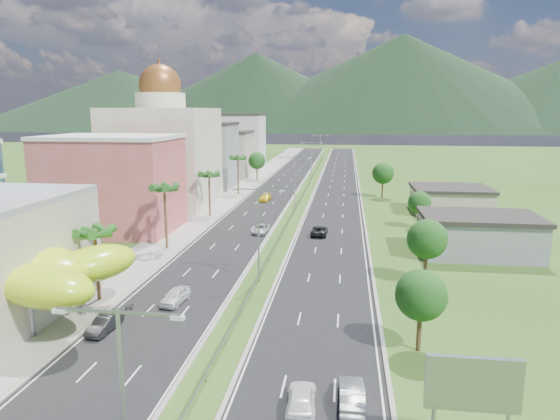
% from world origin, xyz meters
% --- Properties ---
extents(ground, '(500.00, 500.00, 0.00)m').
position_xyz_m(ground, '(0.00, 0.00, 0.00)').
color(ground, '#2D5119').
rests_on(ground, ground).
extents(road_left, '(11.00, 260.00, 0.04)m').
position_xyz_m(road_left, '(-7.50, 90.00, 0.02)').
color(road_left, black).
rests_on(road_left, ground).
extents(road_right, '(11.00, 260.00, 0.04)m').
position_xyz_m(road_right, '(7.50, 90.00, 0.02)').
color(road_right, black).
rests_on(road_right, ground).
extents(sidewalk_left, '(7.00, 260.00, 0.12)m').
position_xyz_m(sidewalk_left, '(-17.00, 90.00, 0.06)').
color(sidewalk_left, gray).
rests_on(sidewalk_left, ground).
extents(median_guardrail, '(0.10, 216.06, 0.76)m').
position_xyz_m(median_guardrail, '(0.00, 71.99, 0.62)').
color(median_guardrail, gray).
rests_on(median_guardrail, ground).
extents(streetlight_median_a, '(6.04, 0.25, 11.00)m').
position_xyz_m(streetlight_median_a, '(0.00, -25.00, 6.75)').
color(streetlight_median_a, gray).
rests_on(streetlight_median_a, ground).
extents(streetlight_median_b, '(6.04, 0.25, 11.00)m').
position_xyz_m(streetlight_median_b, '(0.00, 10.00, 6.75)').
color(streetlight_median_b, gray).
rests_on(streetlight_median_b, ground).
extents(streetlight_median_c, '(6.04, 0.25, 11.00)m').
position_xyz_m(streetlight_median_c, '(0.00, 50.00, 6.75)').
color(streetlight_median_c, gray).
rests_on(streetlight_median_c, ground).
extents(streetlight_median_d, '(6.04, 0.25, 11.00)m').
position_xyz_m(streetlight_median_d, '(0.00, 95.00, 6.75)').
color(streetlight_median_d, gray).
rests_on(streetlight_median_d, ground).
extents(streetlight_median_e, '(6.04, 0.25, 11.00)m').
position_xyz_m(streetlight_median_e, '(0.00, 140.00, 6.75)').
color(streetlight_median_e, gray).
rests_on(streetlight_median_e, ground).
extents(lime_canopy, '(18.00, 15.00, 7.40)m').
position_xyz_m(lime_canopy, '(-20.00, -4.00, 4.99)').
color(lime_canopy, '#B4DE15').
rests_on(lime_canopy, ground).
extents(pink_shophouse, '(20.00, 15.00, 15.00)m').
position_xyz_m(pink_shophouse, '(-28.00, 32.00, 7.50)').
color(pink_shophouse, '#BC4F4D').
rests_on(pink_shophouse, ground).
extents(domed_building, '(20.00, 20.00, 28.70)m').
position_xyz_m(domed_building, '(-28.00, 55.00, 11.35)').
color(domed_building, beige).
rests_on(domed_building, ground).
extents(midrise_grey, '(16.00, 15.00, 16.00)m').
position_xyz_m(midrise_grey, '(-27.00, 80.00, 8.00)').
color(midrise_grey, gray).
rests_on(midrise_grey, ground).
extents(midrise_beige, '(16.00, 15.00, 13.00)m').
position_xyz_m(midrise_beige, '(-27.00, 102.00, 6.50)').
color(midrise_beige, '#A59B88').
rests_on(midrise_beige, ground).
extents(midrise_white, '(16.00, 15.00, 18.00)m').
position_xyz_m(midrise_white, '(-27.00, 125.00, 9.00)').
color(midrise_white, silver).
rests_on(midrise_white, ground).
extents(billboard, '(5.20, 0.35, 6.20)m').
position_xyz_m(billboard, '(17.00, -18.00, 4.42)').
color(billboard, gray).
rests_on(billboard, ground).
extents(shed_near, '(15.00, 10.00, 5.00)m').
position_xyz_m(shed_near, '(28.00, 25.00, 2.50)').
color(shed_near, gray).
rests_on(shed_near, ground).
extents(shed_far, '(14.00, 12.00, 4.40)m').
position_xyz_m(shed_far, '(30.00, 55.00, 2.20)').
color(shed_far, '#A59B88').
rests_on(shed_far, ground).
extents(palm_tree_b, '(3.60, 3.60, 8.10)m').
position_xyz_m(palm_tree_b, '(-15.50, 2.00, 7.06)').
color(palm_tree_b, '#47301C').
rests_on(palm_tree_b, ground).
extents(palm_tree_c, '(3.60, 3.60, 9.60)m').
position_xyz_m(palm_tree_c, '(-15.50, 22.00, 8.50)').
color(palm_tree_c, '#47301C').
rests_on(palm_tree_c, ground).
extents(palm_tree_d, '(3.60, 3.60, 8.60)m').
position_xyz_m(palm_tree_d, '(-15.50, 45.00, 7.54)').
color(palm_tree_d, '#47301C').
rests_on(palm_tree_d, ground).
extents(palm_tree_e, '(3.60, 3.60, 9.40)m').
position_xyz_m(palm_tree_e, '(-15.50, 70.00, 8.31)').
color(palm_tree_e, '#47301C').
rests_on(palm_tree_e, ground).
extents(leafy_tree_lfar, '(4.90, 4.90, 8.05)m').
position_xyz_m(leafy_tree_lfar, '(-15.50, 95.00, 5.58)').
color(leafy_tree_lfar, '#47301C').
rests_on(leafy_tree_lfar, ground).
extents(leafy_tree_ra, '(4.20, 4.20, 6.90)m').
position_xyz_m(leafy_tree_ra, '(16.00, -5.00, 4.78)').
color(leafy_tree_ra, '#47301C').
rests_on(leafy_tree_ra, ground).
extents(leafy_tree_rb, '(4.55, 4.55, 7.47)m').
position_xyz_m(leafy_tree_rb, '(19.00, 12.00, 5.18)').
color(leafy_tree_rb, '#47301C').
rests_on(leafy_tree_rb, ground).
extents(leafy_tree_rc, '(3.85, 3.85, 6.33)m').
position_xyz_m(leafy_tree_rc, '(22.00, 40.00, 4.37)').
color(leafy_tree_rc, '#47301C').
rests_on(leafy_tree_rc, ground).
extents(leafy_tree_rd, '(4.90, 4.90, 8.05)m').
position_xyz_m(leafy_tree_rd, '(18.00, 70.00, 5.58)').
color(leafy_tree_rd, '#47301C').
rests_on(leafy_tree_rd, ground).
extents(mountain_ridge, '(860.00, 140.00, 90.00)m').
position_xyz_m(mountain_ridge, '(60.00, 450.00, 0.00)').
color(mountain_ridge, black).
rests_on(mountain_ridge, ground).
extents(car_white_near_left, '(2.28, 4.65, 1.53)m').
position_xyz_m(car_white_near_left, '(-7.30, 2.23, 0.80)').
color(car_white_near_left, white).
rests_on(car_white_near_left, road_left).
extents(car_dark_left, '(1.79, 4.40, 1.42)m').
position_xyz_m(car_dark_left, '(-11.33, -5.09, 0.75)').
color(car_dark_left, black).
rests_on(car_dark_left, road_left).
extents(car_silver_mid_left, '(2.52, 5.02, 1.37)m').
position_xyz_m(car_silver_mid_left, '(-3.67, 32.94, 0.72)').
color(car_silver_mid_left, '#B8BCC1').
rests_on(car_silver_mid_left, road_left).
extents(car_yellow_far_left, '(2.33, 5.06, 1.43)m').
position_xyz_m(car_yellow_far_left, '(-7.74, 62.06, 0.76)').
color(car_yellow_far_left, yellow).
rests_on(car_yellow_far_left, road_left).
extents(car_white_near_right, '(2.12, 4.85, 1.63)m').
position_xyz_m(car_white_near_right, '(7.21, -14.77, 0.85)').
color(car_white_near_right, white).
rests_on(car_white_near_right, road_right).
extents(car_silver_right, '(1.73, 4.72, 1.54)m').
position_xyz_m(car_silver_right, '(10.49, -13.71, 0.81)').
color(car_silver_right, '#9B9EA2').
rests_on(car_silver_right, road_right).
extents(car_dark_far_right, '(2.54, 5.27, 1.45)m').
position_xyz_m(car_dark_far_right, '(5.74, 32.77, 0.76)').
color(car_dark_far_right, black).
rests_on(car_dark_far_right, road_right).
extents(motorcycle, '(0.75, 1.98, 1.24)m').
position_xyz_m(motorcycle, '(-11.02, -0.81, 0.66)').
color(motorcycle, black).
rests_on(motorcycle, road_left).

